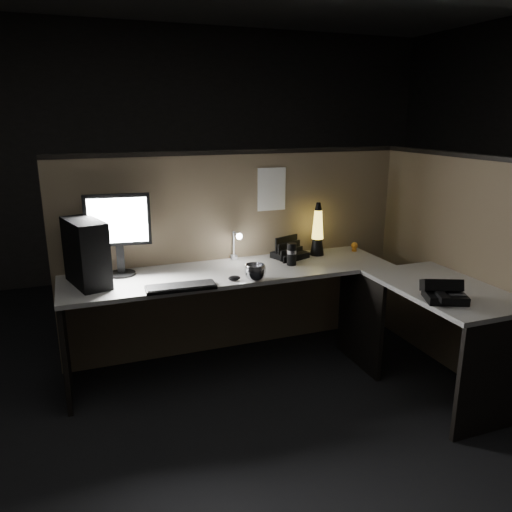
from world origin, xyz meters
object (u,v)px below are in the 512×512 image
object	(u,v)px
pc_tower	(86,253)
keyboard	(181,287)
desk_phone	(443,292)
lava_lamp	(318,233)
monitor	(118,227)

from	to	relation	value
pc_tower	keyboard	world-z (taller)	pc_tower
desk_phone	lava_lamp	bearing A→B (deg)	125.30
pc_tower	lava_lamp	bearing A→B (deg)	-11.56
monitor	keyboard	distance (m)	0.62
lava_lamp	desk_phone	distance (m)	1.17
monitor	keyboard	bearing A→B (deg)	-47.06
pc_tower	monitor	distance (m)	0.29
monitor	keyboard	size ratio (longest dim) A/B	1.26
desk_phone	keyboard	bearing A→B (deg)	176.11
keyboard	desk_phone	distance (m)	1.57
pc_tower	monitor	bearing A→B (deg)	16.62
pc_tower	lava_lamp	world-z (taller)	pc_tower
keyboard	lava_lamp	size ratio (longest dim) A/B	1.06
monitor	desk_phone	xyz separation A→B (m)	(1.70, -1.16, -0.28)
pc_tower	keyboard	xyz separation A→B (m)	(0.53, -0.29, -0.20)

